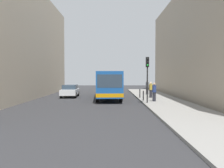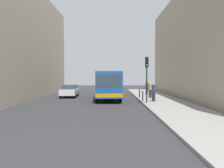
% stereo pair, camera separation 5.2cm
% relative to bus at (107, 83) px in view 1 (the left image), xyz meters
% --- Properties ---
extents(ground_plane, '(80.00, 80.00, 0.00)m').
position_rel_bus_xyz_m(ground_plane, '(0.09, -4.17, -1.73)').
color(ground_plane, '#2D2D30').
extents(sidewalk, '(4.40, 40.00, 0.15)m').
position_rel_bus_xyz_m(sidewalk, '(5.49, -4.17, -1.65)').
color(sidewalk, gray).
rests_on(sidewalk, ground).
extents(building_left, '(7.00, 32.00, 12.74)m').
position_rel_bus_xyz_m(building_left, '(-11.41, -0.17, 4.64)').
color(building_left, '#B2A38C').
rests_on(building_left, ground).
extents(building_right, '(7.00, 32.00, 12.26)m').
position_rel_bus_xyz_m(building_right, '(11.59, -0.17, 4.40)').
color(building_right, '#B2A38C').
rests_on(building_right, ground).
extents(bus, '(3.04, 11.13, 3.00)m').
position_rel_bus_xyz_m(bus, '(0.00, 0.00, 0.00)').
color(bus, '#19519E').
rests_on(bus, ground).
extents(car_beside_bus, '(1.98, 4.46, 1.48)m').
position_rel_bus_xyz_m(car_beside_bus, '(-4.57, 1.86, -0.94)').
color(car_beside_bus, silver).
rests_on(car_beside_bus, ground).
extents(traffic_light, '(0.28, 0.33, 4.10)m').
position_rel_bus_xyz_m(traffic_light, '(3.64, -5.59, 1.28)').
color(traffic_light, black).
rests_on(traffic_light, sidewalk).
extents(bollard_near, '(0.11, 0.11, 0.95)m').
position_rel_bus_xyz_m(bollard_near, '(3.54, -3.59, -1.10)').
color(bollard_near, black).
rests_on(bollard_near, sidewalk).
extents(bollard_mid, '(0.11, 0.11, 0.95)m').
position_rel_bus_xyz_m(bollard_mid, '(3.54, -0.61, -1.10)').
color(bollard_mid, black).
rests_on(bollard_mid, sidewalk).
extents(pedestrian_near_signal, '(0.38, 0.38, 1.76)m').
position_rel_bus_xyz_m(pedestrian_near_signal, '(4.48, -4.35, -0.69)').
color(pedestrian_near_signal, '#26262D').
rests_on(pedestrian_near_signal, sidewalk).
extents(pedestrian_mid_sidewalk, '(0.38, 0.38, 1.74)m').
position_rel_bus_xyz_m(pedestrian_mid_sidewalk, '(4.76, -0.51, -0.71)').
color(pedestrian_mid_sidewalk, '#26262D').
rests_on(pedestrian_mid_sidewalk, sidewalk).
extents(pedestrian_far_sidewalk, '(0.38, 0.38, 1.82)m').
position_rel_bus_xyz_m(pedestrian_far_sidewalk, '(5.01, 4.02, -0.66)').
color(pedestrian_far_sidewalk, '#26262D').
rests_on(pedestrian_far_sidewalk, sidewalk).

